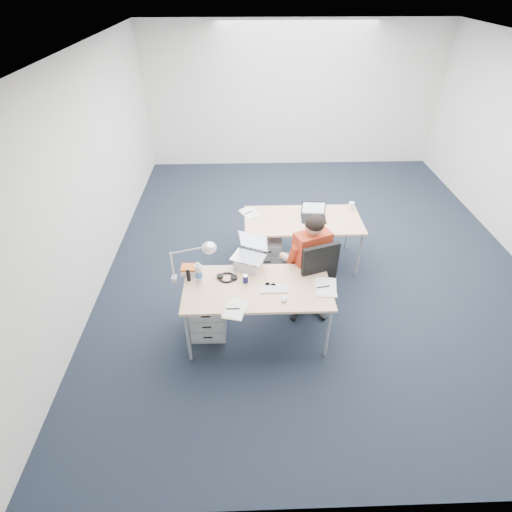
{
  "coord_description": "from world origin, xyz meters",
  "views": [
    {
      "loc": [
        -1.03,
        -4.89,
        3.54
      ],
      "look_at": [
        -0.91,
        -1.19,
        0.85
      ],
      "focal_mm": 28.0,
      "sensor_mm": 36.0,
      "label": 1
    }
  ],
  "objects_px": {
    "far_cup": "(351,206)",
    "desk_lamp": "(187,262)",
    "desk_far": "(303,222)",
    "drawer_pedestal_far": "(266,251)",
    "drawer_pedestal_near": "(208,311)",
    "water_bottle": "(199,272)",
    "dark_laptop": "(314,212)",
    "computer_mouse": "(284,299)",
    "office_chair": "(309,289)",
    "silver_laptop": "(248,254)",
    "desk_near": "(257,290)",
    "wireless_keyboard": "(274,289)",
    "bear_figurine": "(245,264)",
    "sunglasses": "(270,285)",
    "headphones": "(227,277)",
    "book_stack": "(190,270)",
    "seated_person": "(304,258)",
    "can_koozie": "(245,279)",
    "cordless_phone": "(188,275)"
  },
  "relations": [
    {
      "from": "book_stack",
      "to": "desk_lamp",
      "type": "bearing_deg",
      "value": -90.0
    },
    {
      "from": "can_koozie",
      "to": "water_bottle",
      "type": "distance_m",
      "value": 0.51
    },
    {
      "from": "computer_mouse",
      "to": "office_chair",
      "type": "bearing_deg",
      "value": 77.99
    },
    {
      "from": "office_chair",
      "to": "silver_laptop",
      "type": "xyz_separation_m",
      "value": [
        -0.74,
        -0.08,
        0.61
      ]
    },
    {
      "from": "can_koozie",
      "to": "dark_laptop",
      "type": "bearing_deg",
      "value": 54.12
    },
    {
      "from": "office_chair",
      "to": "desk_lamp",
      "type": "relative_size",
      "value": 2.06
    },
    {
      "from": "wireless_keyboard",
      "to": "bear_figurine",
      "type": "relative_size",
      "value": 2.39
    },
    {
      "from": "drawer_pedestal_near",
      "to": "far_cup",
      "type": "relative_size",
      "value": 4.86
    },
    {
      "from": "computer_mouse",
      "to": "sunglasses",
      "type": "xyz_separation_m",
      "value": [
        -0.13,
        0.24,
        -0.0
      ]
    },
    {
      "from": "desk_near",
      "to": "headphones",
      "type": "distance_m",
      "value": 0.37
    },
    {
      "from": "cordless_phone",
      "to": "sunglasses",
      "type": "xyz_separation_m",
      "value": [
        0.89,
        -0.12,
        -0.06
      ]
    },
    {
      "from": "cordless_phone",
      "to": "office_chair",
      "type": "bearing_deg",
      "value": 30.34
    },
    {
      "from": "wireless_keyboard",
      "to": "seated_person",
      "type": "bearing_deg",
      "value": 57.61
    },
    {
      "from": "book_stack",
      "to": "can_koozie",
      "type": "bearing_deg",
      "value": -16.15
    },
    {
      "from": "water_bottle",
      "to": "dark_laptop",
      "type": "xyz_separation_m",
      "value": [
        1.46,
        1.28,
        -0.0
      ]
    },
    {
      "from": "book_stack",
      "to": "cordless_phone",
      "type": "relative_size",
      "value": 1.38
    },
    {
      "from": "silver_laptop",
      "to": "computer_mouse",
      "type": "bearing_deg",
      "value": -33.56
    },
    {
      "from": "water_bottle",
      "to": "far_cup",
      "type": "xyz_separation_m",
      "value": [
        2.03,
        1.53,
        -0.07
      ]
    },
    {
      "from": "far_cup",
      "to": "headphones",
      "type": "bearing_deg",
      "value": -139.1
    },
    {
      "from": "wireless_keyboard",
      "to": "headphones",
      "type": "relative_size",
      "value": 1.31
    },
    {
      "from": "office_chair",
      "to": "desk_lamp",
      "type": "bearing_deg",
      "value": 174.38
    },
    {
      "from": "desk_far",
      "to": "drawer_pedestal_far",
      "type": "bearing_deg",
      "value": -168.46
    },
    {
      "from": "bear_figurine",
      "to": "office_chair",
      "type": "bearing_deg",
      "value": 27.32
    },
    {
      "from": "desk_lamp",
      "to": "far_cup",
      "type": "distance_m",
      "value": 2.64
    },
    {
      "from": "desk_far",
      "to": "computer_mouse",
      "type": "xyz_separation_m",
      "value": [
        -0.41,
        -1.63,
        0.06
      ]
    },
    {
      "from": "wireless_keyboard",
      "to": "headphones",
      "type": "bearing_deg",
      "value": 157.59
    },
    {
      "from": "can_koozie",
      "to": "water_bottle",
      "type": "height_order",
      "value": "water_bottle"
    },
    {
      "from": "wireless_keyboard",
      "to": "cordless_phone",
      "type": "relative_size",
      "value": 2.18
    },
    {
      "from": "seated_person",
      "to": "dark_laptop",
      "type": "bearing_deg",
      "value": 51.08
    },
    {
      "from": "cordless_phone",
      "to": "sunglasses",
      "type": "height_order",
      "value": "cordless_phone"
    },
    {
      "from": "headphones",
      "to": "drawer_pedestal_far",
      "type": "bearing_deg",
      "value": 76.21
    },
    {
      "from": "book_stack",
      "to": "dark_laptop",
      "type": "distance_m",
      "value": 1.94
    },
    {
      "from": "computer_mouse",
      "to": "dark_laptop",
      "type": "relative_size",
      "value": 0.3
    },
    {
      "from": "desk_near",
      "to": "desk_lamp",
      "type": "relative_size",
      "value": 3.06
    },
    {
      "from": "water_bottle",
      "to": "dark_laptop",
      "type": "distance_m",
      "value": 1.94
    },
    {
      "from": "desk_near",
      "to": "computer_mouse",
      "type": "height_order",
      "value": "computer_mouse"
    },
    {
      "from": "desk_near",
      "to": "bear_figurine",
      "type": "relative_size",
      "value": 12.4
    },
    {
      "from": "headphones",
      "to": "cordless_phone",
      "type": "bearing_deg",
      "value": -167.12
    },
    {
      "from": "office_chair",
      "to": "dark_laptop",
      "type": "xyz_separation_m",
      "value": [
        0.17,
        0.97,
        0.54
      ]
    },
    {
      "from": "desk_near",
      "to": "wireless_keyboard",
      "type": "distance_m",
      "value": 0.2
    },
    {
      "from": "book_stack",
      "to": "far_cup",
      "type": "distance_m",
      "value": 2.55
    },
    {
      "from": "seated_person",
      "to": "drawer_pedestal_near",
      "type": "xyz_separation_m",
      "value": [
        -1.16,
        -0.5,
        -0.38
      ]
    },
    {
      "from": "water_bottle",
      "to": "sunglasses",
      "type": "relative_size",
      "value": 2.09
    },
    {
      "from": "drawer_pedestal_near",
      "to": "drawer_pedestal_far",
      "type": "bearing_deg",
      "value": 58.09
    },
    {
      "from": "water_bottle",
      "to": "cordless_phone",
      "type": "xyz_separation_m",
      "value": [
        -0.12,
        0.01,
        -0.05
      ]
    },
    {
      "from": "wireless_keyboard",
      "to": "headphones",
      "type": "distance_m",
      "value": 0.55
    },
    {
      "from": "seated_person",
      "to": "cordless_phone",
      "type": "xyz_separation_m",
      "value": [
        -1.35,
        -0.47,
        0.15
      ]
    },
    {
      "from": "far_cup",
      "to": "desk_lamp",
      "type": "bearing_deg",
      "value": -144.59
    },
    {
      "from": "computer_mouse",
      "to": "water_bottle",
      "type": "bearing_deg",
      "value": 177.41
    },
    {
      "from": "can_koozie",
      "to": "sunglasses",
      "type": "distance_m",
      "value": 0.28
    }
  ]
}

